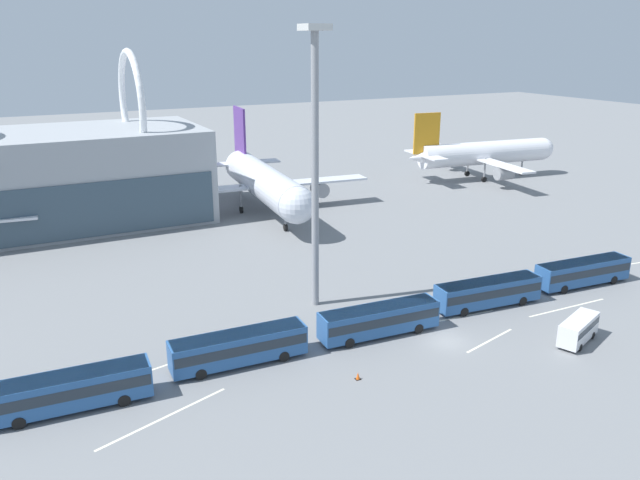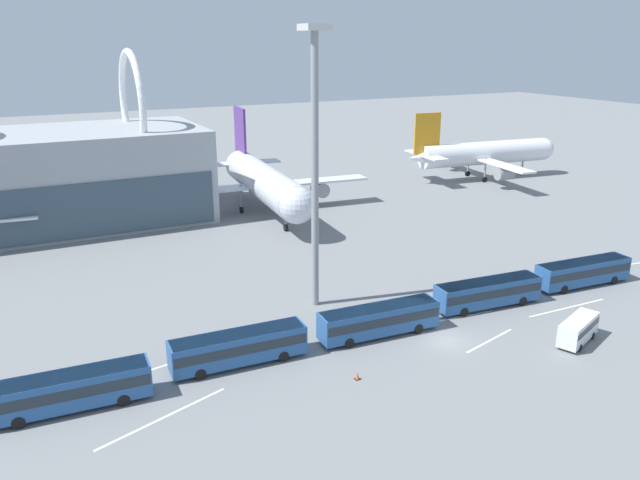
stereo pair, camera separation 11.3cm
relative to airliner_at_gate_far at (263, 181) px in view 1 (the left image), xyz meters
name	(u,v)px [view 1 (the left image)]	position (x,y,z in m)	size (l,w,h in m)	color
ground_plane	(446,341)	(-1.92, -51.98, -5.37)	(440.00, 440.00, 0.00)	slate
airliner_at_gate_far	(263,181)	(0.00, 0.00, 0.00)	(38.18, 38.09, 16.14)	silver
airliner_parked_remote	(480,153)	(50.19, 4.29, -0.03)	(34.83, 33.73, 14.18)	white
shuttle_bus_0	(70,389)	(-35.69, -47.91, -3.57)	(12.50, 3.32, 3.05)	#285693
shuttle_bus_1	(239,346)	(-21.36, -47.10, -3.57)	(12.48, 3.18, 3.05)	#285693
shuttle_bus_2	(379,318)	(-7.04, -47.88, -3.57)	(12.51, 3.35, 3.05)	#285693
shuttle_bus_3	(488,291)	(7.29, -47.34, -3.57)	(12.55, 3.66, 3.05)	#285693
shuttle_bus_4	(583,271)	(21.62, -47.57, -3.57)	(12.53, 3.52, 3.05)	#285693
service_van_foreground	(578,328)	(9.39, -57.82, -3.93)	(6.12, 3.91, 2.46)	silver
floodlight_mast	(315,149)	(-9.27, -38.22, 11.96)	(2.60, 2.60, 29.46)	gray
lane_stripe_0	(164,418)	(-29.47, -52.41, -5.37)	(11.62, 0.25, 0.01)	silver
lane_stripe_1	(455,318)	(2.21, -48.14, -5.37)	(9.90, 0.25, 0.01)	silver
lane_stripe_2	(567,308)	(14.95, -51.61, -5.37)	(10.95, 0.25, 0.01)	silver
lane_stripe_4	(182,360)	(-25.86, -43.97, -5.37)	(7.01, 0.25, 0.01)	silver
lane_stripe_5	(490,340)	(2.03, -53.80, -5.37)	(7.44, 0.25, 0.01)	silver
traffic_cone_0	(358,376)	(-13.14, -54.24, -5.05)	(0.48, 0.48, 0.66)	black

